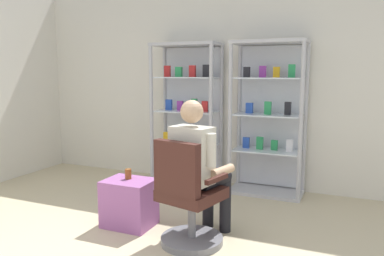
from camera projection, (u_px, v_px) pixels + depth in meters
back_wall at (233, 85)px, 5.17m from camera, size 6.00×0.10×2.70m
display_cabinet_left at (188, 113)px, 5.23m from camera, size 0.90×0.45×1.90m
display_cabinet_right at (269, 117)px, 4.80m from camera, size 0.90×0.45×1.90m
office_chair at (188, 203)px, 3.37m from camera, size 0.62×0.58×0.96m
seated_shopkeeper at (199, 164)px, 3.45m from camera, size 0.55×0.62×1.29m
storage_crate at (129, 203)px, 3.83m from camera, size 0.48×0.37×0.47m
tea_glass at (128, 174)px, 3.83m from camera, size 0.07×0.07×0.10m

